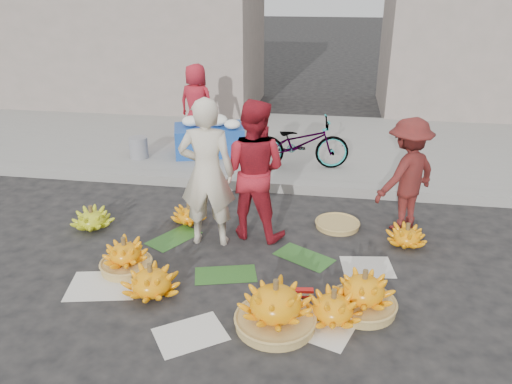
# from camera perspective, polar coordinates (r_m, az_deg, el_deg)

# --- Properties ---
(ground) EXTENTS (80.00, 80.00, 0.00)m
(ground) POSITION_cam_1_polar(r_m,az_deg,el_deg) (5.55, -2.02, -8.43)
(ground) COLOR black
(ground) RESTS_ON ground
(curb) EXTENTS (40.00, 0.25, 0.15)m
(curb) POSITION_cam_1_polar(r_m,az_deg,el_deg) (7.46, 1.22, 0.83)
(curb) COLOR gray
(curb) RESTS_ON ground
(sidewalk) EXTENTS (40.00, 4.00, 0.12)m
(sidewalk) POSITION_cam_1_polar(r_m,az_deg,el_deg) (9.42, 3.02, 5.54)
(sidewalk) COLOR gray
(sidewalk) RESTS_ON ground
(building_left) EXTENTS (6.00, 3.00, 4.00)m
(building_left) POSITION_cam_1_polar(r_m,az_deg,el_deg) (12.86, -14.19, 18.45)
(building_left) COLOR gray
(building_left) RESTS_ON sidewalk
(newspaper_scatter) EXTENTS (3.20, 1.80, 0.00)m
(newspaper_scatter) POSITION_cam_1_polar(r_m,az_deg,el_deg) (4.90, -3.87, -13.23)
(newspaper_scatter) COLOR silver
(newspaper_scatter) RESTS_ON ground
(banana_leaves) EXTENTS (2.00, 1.00, 0.00)m
(banana_leaves) POSITION_cam_1_polar(r_m,az_deg,el_deg) (5.73, -2.63, -7.28)
(banana_leaves) COLOR #22541C
(banana_leaves) RESTS_ON ground
(banana_bunch_0) EXTENTS (0.54, 0.54, 0.39)m
(banana_bunch_0) POSITION_cam_1_polar(r_m,az_deg,el_deg) (5.58, -14.71, -7.15)
(banana_bunch_0) COLOR #A48244
(banana_bunch_0) RESTS_ON ground
(banana_bunch_1) EXTENTS (0.68, 0.68, 0.35)m
(banana_bunch_1) POSITION_cam_1_polar(r_m,az_deg,el_deg) (5.13, -11.91, -9.92)
(banana_bunch_1) COLOR #FFA30C
(banana_bunch_1) RESTS_ON ground
(banana_bunch_2) EXTENTS (0.85, 0.85, 0.49)m
(banana_bunch_2) POSITION_cam_1_polar(r_m,az_deg,el_deg) (4.58, 2.25, -12.92)
(banana_bunch_2) COLOR #A48244
(banana_bunch_2) RESTS_ON ground
(banana_bunch_3) EXTENTS (0.58, 0.58, 0.33)m
(banana_bunch_3) POSITION_cam_1_polar(r_m,az_deg,el_deg) (4.73, 8.81, -12.87)
(banana_bunch_3) COLOR #FFA30C
(banana_bunch_3) RESTS_ON ground
(banana_bunch_4) EXTENTS (0.64, 0.64, 0.44)m
(banana_bunch_4) POSITION_cam_1_polar(r_m,az_deg,el_deg) (4.89, 12.18, -11.23)
(banana_bunch_4) COLOR #A48244
(banana_bunch_4) RESTS_ON ground
(banana_bunch_5) EXTENTS (0.50, 0.50, 0.29)m
(banana_bunch_5) POSITION_cam_1_polar(r_m,az_deg,el_deg) (6.16, 16.86, -4.83)
(banana_bunch_5) COLOR #FFA30C
(banana_bunch_5) RESTS_ON ground
(banana_bunch_6) EXTENTS (0.55, 0.55, 0.31)m
(banana_bunch_6) POSITION_cam_1_polar(r_m,az_deg,el_deg) (6.61, -18.25, -2.93)
(banana_bunch_6) COLOR #97B119
(banana_bunch_6) RESTS_ON ground
(banana_bunch_7) EXTENTS (0.43, 0.43, 0.28)m
(banana_bunch_7) POSITION_cam_1_polar(r_m,az_deg,el_deg) (6.48, -7.64, -2.58)
(banana_bunch_7) COLOR #FFA30C
(banana_bunch_7) RESTS_ON ground
(basket_spare) EXTENTS (0.61, 0.61, 0.06)m
(basket_spare) POSITION_cam_1_polar(r_m,az_deg,el_deg) (6.44, 9.28, -3.69)
(basket_spare) COLOR #A48244
(basket_spare) RESTS_ON ground
(incense_stack) EXTENTS (0.21, 0.09, 0.08)m
(incense_stack) POSITION_cam_1_polar(r_m,az_deg,el_deg) (5.06, 5.39, -11.41)
(incense_stack) COLOR red
(incense_stack) RESTS_ON ground
(vendor_cream) EXTENTS (0.68, 0.48, 1.75)m
(vendor_cream) POSITION_cam_1_polar(r_m,az_deg,el_deg) (5.69, -5.62, 2.14)
(vendor_cream) COLOR beige
(vendor_cream) RESTS_ON ground
(vendor_red) EXTENTS (0.93, 0.79, 1.68)m
(vendor_red) POSITION_cam_1_polar(r_m,az_deg,el_deg) (5.86, -0.33, 2.51)
(vendor_red) COLOR red
(vendor_red) RESTS_ON ground
(man_striped) EXTENTS (1.04, 1.02, 1.43)m
(man_striped) POSITION_cam_1_polar(r_m,az_deg,el_deg) (6.32, 16.86, 1.83)
(man_striped) COLOR maroon
(man_striped) RESTS_ON ground
(flower_table) EXTENTS (1.32, 1.03, 0.67)m
(flower_table) POSITION_cam_1_polar(r_m,az_deg,el_deg) (8.65, -5.35, 6.18)
(flower_table) COLOR #163F93
(flower_table) RESTS_ON sidewalk
(grey_bucket) EXTENTS (0.31, 0.31, 0.35)m
(grey_bucket) POSITION_cam_1_polar(r_m,az_deg,el_deg) (8.65, -13.27, 4.96)
(grey_bucket) COLOR gray
(grey_bucket) RESTS_ON sidewalk
(flower_vendor) EXTENTS (0.78, 0.61, 1.42)m
(flower_vendor) POSITION_cam_1_polar(r_m,az_deg,el_deg) (9.28, -6.81, 10.04)
(flower_vendor) COLOR red
(flower_vendor) RESTS_ON sidewalk
(bicycle) EXTENTS (0.78, 1.62, 0.82)m
(bicycle) POSITION_cam_1_polar(r_m,az_deg,el_deg) (7.92, 5.02, 5.59)
(bicycle) COLOR gray
(bicycle) RESTS_ON sidewalk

